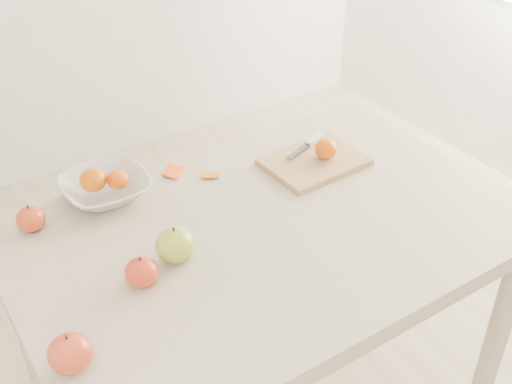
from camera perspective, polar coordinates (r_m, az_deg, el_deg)
table at (r=1.60m, az=1.00°, el=-5.85°), size 1.20×0.80×0.75m
cutting_board at (r=1.77m, az=5.20°, el=2.70°), size 0.27×0.20×0.02m
board_tangerine at (r=1.76m, az=6.23°, el=3.84°), size 0.06×0.06×0.05m
fruit_bowl at (r=1.66m, az=-13.23°, el=0.35°), size 0.22×0.22×0.05m
bowl_tangerine_near at (r=1.65m, az=-14.29°, el=1.06°), size 0.07×0.07×0.06m
bowl_tangerine_far at (r=1.65m, az=-12.18°, el=1.10°), size 0.06×0.06×0.05m
orange_peel_a at (r=1.74m, az=-7.34°, el=1.72°), size 0.07×0.07×0.01m
orange_peel_b at (r=1.72m, az=-4.06°, el=1.44°), size 0.06×0.05×0.01m
paring_knife at (r=1.83m, az=5.02°, el=4.51°), size 0.17×0.07×0.01m
apple_green at (r=1.43m, az=-7.20°, el=-4.70°), size 0.09×0.09×0.08m
apple_red_b at (r=1.38m, az=-10.14°, el=-7.01°), size 0.07×0.07×0.06m
apple_red_a at (r=1.60m, az=-19.39°, el=-2.26°), size 0.07×0.07×0.06m
apple_red_d at (r=1.24m, az=-16.20°, el=-13.58°), size 0.08×0.08×0.07m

